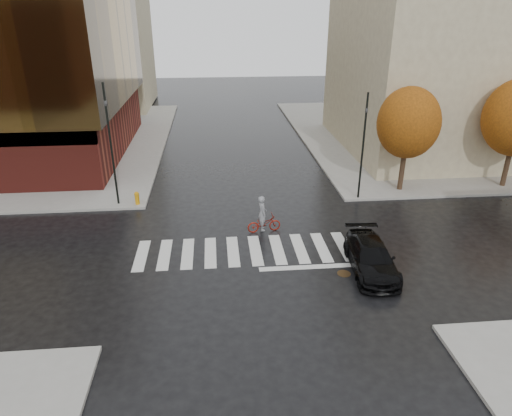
{
  "coord_description": "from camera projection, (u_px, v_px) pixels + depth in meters",
  "views": [
    {
      "loc": [
        -1.82,
        -19.0,
        10.98
      ],
      "look_at": [
        0.09,
        1.11,
        2.0
      ],
      "focal_mm": 32.0,
      "sensor_mm": 36.0,
      "label": 1
    }
  ],
  "objects": [
    {
      "name": "ground",
      "position": [
        256.0,
        255.0,
        21.9
      ],
      "size": [
        120.0,
        120.0,
        0.0
      ],
      "primitive_type": "plane",
      "color": "black",
      "rests_on": "ground"
    },
    {
      "name": "sidewalk_ne",
      "position": [
        457.0,
        133.0,
        42.79
      ],
      "size": [
        30.0,
        30.0,
        0.15
      ],
      "primitive_type": "cube",
      "color": "gray",
      "rests_on": "ground"
    },
    {
      "name": "crosswalk",
      "position": [
        255.0,
        250.0,
        22.36
      ],
      "size": [
        12.0,
        3.0,
        0.01
      ],
      "primitive_type": "cube",
      "color": "silver",
      "rests_on": "ground"
    },
    {
      "name": "building_ne_tan",
      "position": [
        455.0,
        32.0,
        35.11
      ],
      "size": [
        16.0,
        16.0,
        18.0
      ],
      "primitive_type": "cube",
      "color": "gray",
      "rests_on": "sidewalk_ne"
    },
    {
      "name": "building_nw_far",
      "position": [
        80.0,
        14.0,
        50.05
      ],
      "size": [
        14.0,
        12.0,
        20.0
      ],
      "primitive_type": "cube",
      "color": "gray",
      "rests_on": "sidewalk_nw"
    },
    {
      "name": "tree_ne_a",
      "position": [
        408.0,
        123.0,
        27.69
      ],
      "size": [
        3.8,
        3.8,
        6.5
      ],
      "color": "#322216",
      "rests_on": "sidewalk_ne"
    },
    {
      "name": "sedan",
      "position": [
        371.0,
        257.0,
        20.43
      ],
      "size": [
        2.19,
        4.69,
        1.32
      ],
      "primitive_type": "imported",
      "rotation": [
        0.0,
        0.0,
        -0.07
      ],
      "color": "black",
      "rests_on": "ground"
    },
    {
      "name": "cyclist",
      "position": [
        263.0,
        220.0,
        23.95
      ],
      "size": [
        1.85,
        0.86,
        2.02
      ],
      "rotation": [
        0.0,
        0.0,
        1.71
      ],
      "color": "maroon",
      "rests_on": "ground"
    },
    {
      "name": "traffic_light_nw",
      "position": [
        110.0,
        138.0,
        25.67
      ],
      "size": [
        0.22,
        0.2,
        7.08
      ],
      "rotation": [
        0.0,
        0.0,
        -1.98
      ],
      "color": "black",
      "rests_on": "sidewalk_nw"
    },
    {
      "name": "traffic_light_ne",
      "position": [
        363.0,
        141.0,
        26.73
      ],
      "size": [
        0.13,
        0.16,
        6.38
      ],
      "rotation": [
        0.0,
        0.0,
        3.14
      ],
      "color": "black",
      "rests_on": "sidewalk_ne"
    },
    {
      "name": "fire_hydrant",
      "position": [
        137.0,
        197.0,
        27.02
      ],
      "size": [
        0.28,
        0.28,
        0.79
      ],
      "color": "#C9850B",
      "rests_on": "sidewalk_nw"
    },
    {
      "name": "manhole",
      "position": [
        344.0,
        274.0,
        20.41
      ],
      "size": [
        0.69,
        0.69,
        0.01
      ],
      "primitive_type": "cylinder",
      "rotation": [
        0.0,
        0.0,
        0.13
      ],
      "color": "#412D17",
      "rests_on": "ground"
    }
  ]
}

